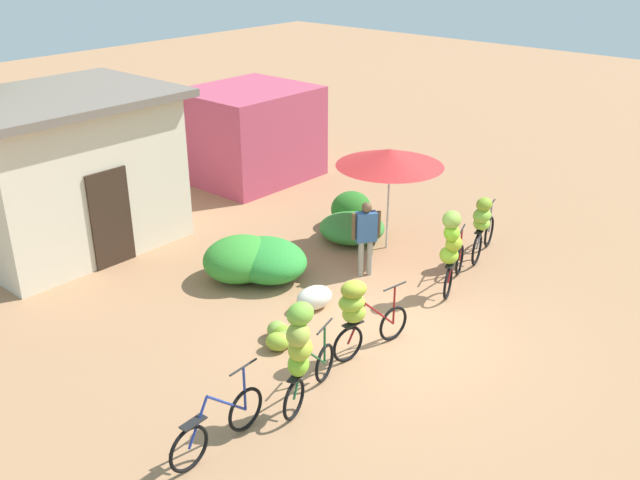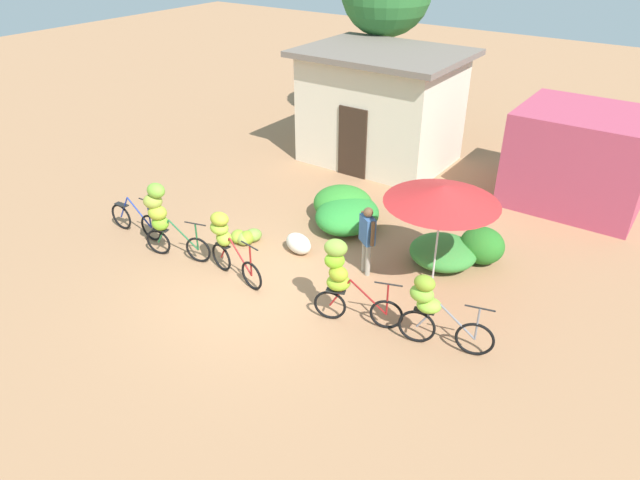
{
  "view_description": "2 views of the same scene",
  "coord_description": "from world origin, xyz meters",
  "px_view_note": "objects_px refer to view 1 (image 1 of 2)",
  "views": [
    {
      "loc": [
        -8.51,
        -5.87,
        6.35
      ],
      "look_at": [
        0.02,
        1.61,
        1.26
      ],
      "focal_mm": 39.6,
      "sensor_mm": 36.0,
      "label": 1
    },
    {
      "loc": [
        6.46,
        -7.14,
        6.66
      ],
      "look_at": [
        0.69,
        1.1,
        0.82
      ],
      "focal_mm": 32.05,
      "sensor_mm": 36.0,
      "label": 2
    }
  ],
  "objects_px": {
    "building_low": "(65,171)",
    "bicycle_by_shop": "(452,245)",
    "produce_sack": "(314,298)",
    "shop_pink": "(250,134)",
    "person_vendor": "(366,232)",
    "banana_pile_on_ground": "(281,336)",
    "bicycle_near_pile": "(301,348)",
    "bicycle_rightmost": "(483,223)",
    "market_umbrella": "(390,157)",
    "bicycle_leftmost": "(219,426)",
    "bicycle_center_loaded": "(358,310)"
  },
  "relations": [
    {
      "from": "building_low",
      "to": "bicycle_by_shop",
      "type": "xyz_separation_m",
      "value": [
        3.4,
        -7.32,
        -0.66
      ]
    },
    {
      "from": "bicycle_by_shop",
      "to": "produce_sack",
      "type": "xyz_separation_m",
      "value": [
        -2.11,
        1.5,
        -0.77
      ]
    },
    {
      "from": "shop_pink",
      "to": "person_vendor",
      "type": "xyz_separation_m",
      "value": [
        -2.65,
        -6.02,
        -0.28
      ]
    },
    {
      "from": "building_low",
      "to": "shop_pink",
      "type": "height_order",
      "value": "building_low"
    },
    {
      "from": "person_vendor",
      "to": "banana_pile_on_ground",
      "type": "bearing_deg",
      "value": -170.11
    },
    {
      "from": "bicycle_near_pile",
      "to": "person_vendor",
      "type": "distance_m",
      "value": 4.41
    },
    {
      "from": "banana_pile_on_ground",
      "to": "produce_sack",
      "type": "xyz_separation_m",
      "value": [
        1.24,
        0.37,
        0.07
      ]
    },
    {
      "from": "bicycle_rightmost",
      "to": "banana_pile_on_ground",
      "type": "bearing_deg",
      "value": 170.23
    },
    {
      "from": "market_umbrella",
      "to": "bicycle_rightmost",
      "type": "relative_size",
      "value": 1.37
    },
    {
      "from": "banana_pile_on_ground",
      "to": "bicycle_leftmost",
      "type": "bearing_deg",
      "value": -153.8
    },
    {
      "from": "bicycle_leftmost",
      "to": "produce_sack",
      "type": "relative_size",
      "value": 2.37
    },
    {
      "from": "bicycle_center_loaded",
      "to": "produce_sack",
      "type": "bearing_deg",
      "value": 65.52
    },
    {
      "from": "market_umbrella",
      "to": "person_vendor",
      "type": "distance_m",
      "value": 1.77
    },
    {
      "from": "bicycle_rightmost",
      "to": "bicycle_by_shop",
      "type": "bearing_deg",
      "value": -170.49
    },
    {
      "from": "bicycle_near_pile",
      "to": "bicycle_rightmost",
      "type": "height_order",
      "value": "bicycle_near_pile"
    },
    {
      "from": "bicycle_by_shop",
      "to": "bicycle_leftmost",
      "type": "bearing_deg",
      "value": -179.74
    },
    {
      "from": "market_umbrella",
      "to": "shop_pink",
      "type": "bearing_deg",
      "value": 76.6
    },
    {
      "from": "bicycle_by_shop",
      "to": "building_low",
      "type": "bearing_deg",
      "value": 114.93
    },
    {
      "from": "bicycle_by_shop",
      "to": "banana_pile_on_ground",
      "type": "bearing_deg",
      "value": 161.29
    },
    {
      "from": "market_umbrella",
      "to": "bicycle_rightmost",
      "type": "distance_m",
      "value": 2.29
    },
    {
      "from": "building_low",
      "to": "market_umbrella",
      "type": "distance_m",
      "value": 6.77
    },
    {
      "from": "bicycle_rightmost",
      "to": "person_vendor",
      "type": "distance_m",
      "value": 2.5
    },
    {
      "from": "banana_pile_on_ground",
      "to": "market_umbrella",
      "type": "bearing_deg",
      "value": 12.73
    },
    {
      "from": "banana_pile_on_ground",
      "to": "bicycle_by_shop",
      "type": "bearing_deg",
      "value": -18.71
    },
    {
      "from": "building_low",
      "to": "bicycle_by_shop",
      "type": "height_order",
      "value": "building_low"
    },
    {
      "from": "banana_pile_on_ground",
      "to": "produce_sack",
      "type": "bearing_deg",
      "value": 16.46
    },
    {
      "from": "shop_pink",
      "to": "bicycle_near_pile",
      "type": "distance_m",
      "value": 10.35
    },
    {
      "from": "bicycle_rightmost",
      "to": "banana_pile_on_ground",
      "type": "distance_m",
      "value": 5.11
    },
    {
      "from": "banana_pile_on_ground",
      "to": "bicycle_rightmost",
      "type": "bearing_deg",
      "value": -9.77
    },
    {
      "from": "bicycle_leftmost",
      "to": "person_vendor",
      "type": "relative_size",
      "value": 1.08
    },
    {
      "from": "building_low",
      "to": "bicycle_leftmost",
      "type": "height_order",
      "value": "building_low"
    },
    {
      "from": "bicycle_near_pile",
      "to": "bicycle_by_shop",
      "type": "distance_m",
      "value": 4.41
    },
    {
      "from": "bicycle_by_shop",
      "to": "shop_pink",
      "type": "bearing_deg",
      "value": 73.93
    },
    {
      "from": "market_umbrella",
      "to": "produce_sack",
      "type": "distance_m",
      "value": 3.54
    },
    {
      "from": "bicycle_near_pile",
      "to": "banana_pile_on_ground",
      "type": "distance_m",
      "value": 1.99
    },
    {
      "from": "building_low",
      "to": "bicycle_rightmost",
      "type": "distance_m",
      "value": 8.7
    },
    {
      "from": "bicycle_rightmost",
      "to": "market_umbrella",
      "type": "bearing_deg",
      "value": 112.77
    },
    {
      "from": "market_umbrella",
      "to": "bicycle_by_shop",
      "type": "distance_m",
      "value": 2.49
    },
    {
      "from": "bicycle_near_pile",
      "to": "banana_pile_on_ground",
      "type": "height_order",
      "value": "bicycle_near_pile"
    },
    {
      "from": "bicycle_center_loaded",
      "to": "person_vendor",
      "type": "xyz_separation_m",
      "value": [
        2.37,
        1.68,
        0.07
      ]
    },
    {
      "from": "bicycle_rightmost",
      "to": "person_vendor",
      "type": "relative_size",
      "value": 1.06
    },
    {
      "from": "bicycle_rightmost",
      "to": "banana_pile_on_ground",
      "type": "relative_size",
      "value": 2.13
    },
    {
      "from": "market_umbrella",
      "to": "produce_sack",
      "type": "bearing_deg",
      "value": -168.86
    },
    {
      "from": "bicycle_leftmost",
      "to": "banana_pile_on_ground",
      "type": "distance_m",
      "value": 2.64
    },
    {
      "from": "market_umbrella",
      "to": "bicycle_rightmost",
      "type": "height_order",
      "value": "market_umbrella"
    },
    {
      "from": "banana_pile_on_ground",
      "to": "person_vendor",
      "type": "height_order",
      "value": "person_vendor"
    },
    {
      "from": "building_low",
      "to": "banana_pile_on_ground",
      "type": "xyz_separation_m",
      "value": [
        0.05,
        -6.18,
        -1.5
      ]
    },
    {
      "from": "shop_pink",
      "to": "bicycle_center_loaded",
      "type": "bearing_deg",
      "value": -123.07
    },
    {
      "from": "person_vendor",
      "to": "bicycle_rightmost",
      "type": "bearing_deg",
      "value": -33.2
    },
    {
      "from": "bicycle_center_loaded",
      "to": "building_low",
      "type": "bearing_deg",
      "value": 94.59
    }
  ]
}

